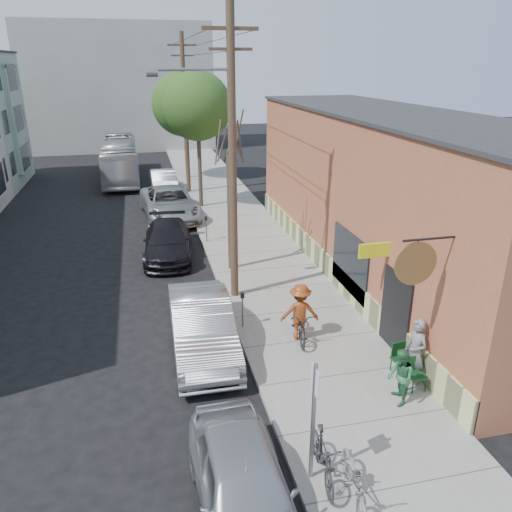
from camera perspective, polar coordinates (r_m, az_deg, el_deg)
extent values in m
plane|color=black|center=(15.49, -8.86, -11.69)|extent=(120.00, 120.00, 0.00)
cube|color=gray|center=(25.88, -1.51, 2.59)|extent=(4.50, 58.00, 0.15)
cube|color=#A45A3C|center=(21.06, 14.68, 6.53)|extent=(5.00, 20.00, 6.50)
cube|color=#2B2B2D|center=(20.51, 15.56, 15.47)|extent=(5.20, 20.20, 0.12)
cube|color=#D5DA88|center=(20.89, 7.84, -0.90)|extent=(0.10, 20.00, 1.10)
cube|color=black|center=(15.65, 15.65, -6.42)|extent=(0.10, 1.60, 2.60)
cube|color=black|center=(18.36, 10.68, -0.73)|extent=(0.08, 3.00, 2.20)
cylinder|color=brown|center=(12.43, 17.77, -0.83)|extent=(1.10, 0.06, 1.10)
cube|color=yellow|center=(15.36, 13.38, 0.64)|extent=(1.00, 0.08, 0.45)
cube|color=#93A98F|center=(40.15, -26.19, 13.67)|extent=(1.10, 3.20, 7.00)
cube|color=#A5A5A0|center=(55.09, -15.25, 18.12)|extent=(18.00, 8.00, 12.00)
cube|color=slate|center=(10.70, 6.54, -18.43)|extent=(0.07, 0.07, 2.80)
cube|color=silver|center=(10.10, 6.78, -14.05)|extent=(0.02, 0.45, 0.60)
cylinder|color=slate|center=(16.52, -1.55, -6.37)|extent=(0.06, 0.06, 1.10)
cylinder|color=black|center=(16.25, -1.57, -4.50)|extent=(0.14, 0.14, 0.18)
cylinder|color=slate|center=(24.53, -5.68, 2.96)|extent=(0.06, 0.06, 1.10)
cylinder|color=black|center=(24.35, -5.73, 4.30)|extent=(0.14, 0.14, 0.18)
cylinder|color=#503A28|center=(17.38, -2.69, 10.60)|extent=(0.28, 0.28, 10.00)
cube|color=#503A28|center=(17.11, -2.96, 24.55)|extent=(1.80, 0.12, 0.12)
cube|color=#503A28|center=(17.09, -2.92, 22.55)|extent=(1.40, 0.10, 0.10)
cylinder|color=slate|center=(16.82, -11.81, 19.79)|extent=(0.35, 0.24, 0.24)
cylinder|color=#503A28|center=(33.78, -8.08, 15.62)|extent=(0.28, 0.28, 10.00)
cube|color=#503A28|center=(33.65, -8.47, 22.74)|extent=(1.80, 0.12, 0.12)
cube|color=#503A28|center=(33.63, -8.41, 21.72)|extent=(1.40, 0.10, 0.10)
cylinder|color=#44392C|center=(20.59, -2.96, 4.82)|extent=(0.24, 0.24, 4.78)
cylinder|color=#44392C|center=(30.31, -6.47, 10.79)|extent=(0.24, 0.24, 5.54)
sphere|color=#31581E|center=(29.90, -6.73, 16.67)|extent=(3.93, 3.93, 3.93)
cylinder|color=#44392C|center=(38.57, -8.01, 12.60)|extent=(0.24, 0.24, 5.06)
sphere|color=#31581E|center=(38.25, -8.24, 16.82)|extent=(4.65, 4.65, 4.65)
imported|color=slate|center=(14.35, 17.79, -10.30)|extent=(0.56, 0.75, 1.89)
imported|color=#2A6B3F|center=(13.50, 16.16, -13.16)|extent=(0.71, 0.84, 1.53)
imported|color=#873913|center=(15.74, 5.04, -6.39)|extent=(1.29, 0.87, 1.85)
imported|color=black|center=(15.93, 4.99, -7.68)|extent=(0.96, 2.06, 1.04)
imported|color=black|center=(11.27, 7.68, -21.85)|extent=(0.72, 1.87, 1.09)
imported|color=slate|center=(10.97, 11.26, -23.87)|extent=(0.99, 2.00, 1.01)
imported|color=#A4A7AB|center=(10.53, -1.38, -24.87)|extent=(1.91, 4.57, 1.55)
imported|color=#A7A9AF|center=(15.43, -6.17, -7.99)|extent=(1.89, 5.21, 1.71)
imported|color=black|center=(23.10, -10.07, 1.68)|extent=(2.46, 5.29, 1.50)
imported|color=#A7ABAE|center=(28.99, -9.85, 5.96)|extent=(3.40, 6.43, 1.72)
imported|color=#B2B5BA|center=(34.76, -10.50, 8.30)|extent=(1.80, 4.71, 1.53)
imported|color=silver|center=(39.75, -15.28, 10.58)|extent=(2.69, 10.74, 2.98)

